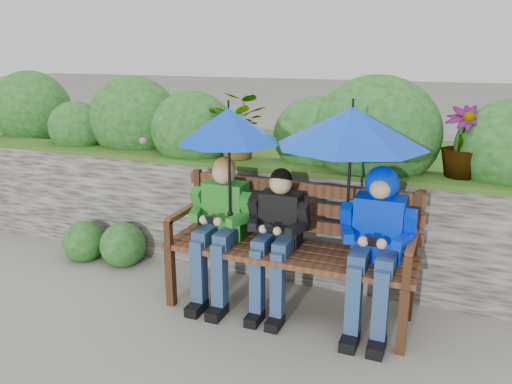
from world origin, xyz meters
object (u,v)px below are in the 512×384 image
at_px(umbrella_left, 229,126).
at_px(park_bench, 291,239).
at_px(boy_middle, 277,233).
at_px(umbrella_right, 352,127).
at_px(boy_left, 220,222).
at_px(boy_right, 376,236).

bearing_deg(umbrella_left, park_bench, 12.03).
height_order(park_bench, boy_middle, boy_middle).
xyz_separation_m(park_bench, umbrella_right, (0.43, -0.02, 0.91)).
height_order(boy_left, umbrella_left, umbrella_left).
bearing_deg(umbrella_left, boy_left, 176.04).
distance_m(boy_right, umbrella_left, 1.35).
xyz_separation_m(boy_middle, boy_right, (0.75, 0.01, 0.08)).
bearing_deg(park_bench, umbrella_right, -2.91).
relative_size(park_bench, umbrella_left, 2.14).
relative_size(umbrella_left, umbrella_right, 0.84).
bearing_deg(boy_left, umbrella_left, -3.96).
xyz_separation_m(boy_middle, umbrella_right, (0.52, 0.07, 0.83)).
relative_size(boy_middle, umbrella_right, 1.06).
bearing_deg(boy_middle, umbrella_right, 7.48).
xyz_separation_m(boy_left, umbrella_right, (1.00, 0.07, 0.81)).
distance_m(boy_left, umbrella_left, 0.79).
bearing_deg(umbrella_right, boy_right, -15.42).
xyz_separation_m(boy_left, umbrella_left, (0.09, -0.01, 0.78)).
height_order(boy_right, umbrella_left, umbrella_left).
distance_m(park_bench, boy_left, 0.58).
height_order(boy_left, umbrella_right, umbrella_right).
bearing_deg(boy_right, park_bench, 172.67).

